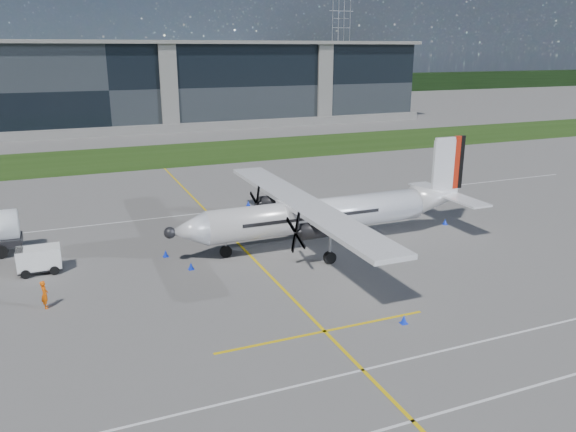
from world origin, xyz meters
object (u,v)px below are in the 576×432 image
object	(u,v)px
turboprop_aircraft	(329,195)
safety_cone_stbdwing	(248,203)
safety_cone_tail	(445,222)
pylon_east	(341,46)
safety_cone_portwing	(404,319)
safety_cone_nose_stbd	(166,253)
ground_crew_person	(44,292)
baggage_tug	(39,260)
safety_cone_nose_port	(191,266)

from	to	relation	value
turboprop_aircraft	safety_cone_stbdwing	size ratio (longest dim) A/B	50.22
safety_cone_stbdwing	safety_cone_tail	distance (m)	17.95
turboprop_aircraft	safety_cone_stbdwing	bearing A→B (deg)	100.39
pylon_east	safety_cone_portwing	size ratio (longest dim) A/B	60.00
safety_cone_stbdwing	safety_cone_nose_stbd	bearing A→B (deg)	-132.67
pylon_east	ground_crew_person	size ratio (longest dim) A/B	15.74
pylon_east	baggage_tug	size ratio (longest dim) A/B	10.40
safety_cone_nose_stbd	safety_cone_tail	distance (m)	23.24
baggage_tug	pylon_east	bearing A→B (deg)	55.89
safety_cone_portwing	baggage_tug	bearing A→B (deg)	139.88
ground_crew_person	safety_cone_stbdwing	bearing A→B (deg)	-53.11
turboprop_aircraft	safety_cone_stbdwing	xyz separation A→B (m)	(-2.26, 12.33, -3.52)
turboprop_aircraft	baggage_tug	bearing A→B (deg)	174.28
ground_crew_person	safety_cone_nose_stbd	xyz separation A→B (m)	(7.87, 5.62, -0.70)
baggage_tug	safety_cone_stbdwing	world-z (taller)	baggage_tug
turboprop_aircraft	safety_cone_portwing	distance (m)	13.90
safety_cone_nose_port	safety_cone_nose_stbd	size ratio (longest dim) A/B	1.00
pylon_east	safety_cone_stbdwing	bearing A→B (deg)	-120.70
safety_cone_stbdwing	baggage_tug	bearing A→B (deg)	-150.14
safety_cone_nose_port	safety_cone_tail	distance (m)	22.14
ground_crew_person	safety_cone_portwing	xyz separation A→B (m)	(17.84, -9.43, -0.70)
ground_crew_person	safety_cone_stbdwing	xyz separation A→B (m)	(17.61, 16.19, -0.70)
baggage_tug	safety_cone_nose_port	bearing A→B (deg)	-19.53
pylon_east	ground_crew_person	world-z (taller)	pylon_east
ground_crew_person	safety_cone_nose_stbd	distance (m)	9.70
safety_cone_nose_port	safety_cone_nose_stbd	bearing A→B (deg)	110.22
turboprop_aircraft	safety_cone_tail	xyz separation A→B (m)	(11.20, 0.45, -3.52)
baggage_tug	safety_cone_stbdwing	bearing A→B (deg)	29.86
ground_crew_person	safety_cone_tail	xyz separation A→B (m)	(31.07, 4.31, -0.70)
pylon_east	safety_cone_nose_stbd	xyz separation A→B (m)	(-87.63, -141.77, -14.75)
safety_cone_stbdwing	safety_cone_nose_stbd	size ratio (longest dim) A/B	1.00
safety_cone_stbdwing	safety_cone_tail	world-z (taller)	same
pylon_east	safety_cone_nose_stbd	distance (m)	167.32
pylon_east	safety_cone_tail	bearing A→B (deg)	-114.24
safety_cone_tail	baggage_tug	bearing A→B (deg)	177.13
safety_cone_portwing	safety_cone_nose_port	bearing A→B (deg)	126.37
turboprop_aircraft	safety_cone_nose_port	distance (m)	11.50
ground_crew_person	safety_cone_nose_port	size ratio (longest dim) A/B	3.81
baggage_tug	safety_cone_nose_stbd	distance (m)	8.24
ground_crew_person	safety_cone_nose_port	distance (m)	9.38
safety_cone_portwing	safety_cone_tail	bearing A→B (deg)	46.08
pylon_east	safety_cone_tail	distance (m)	157.62
safety_cone_stbdwing	turboprop_aircraft	bearing A→B (deg)	-79.61
turboprop_aircraft	safety_cone_tail	bearing A→B (deg)	2.31
safety_cone_portwing	turboprop_aircraft	bearing A→B (deg)	81.28
baggage_tug	safety_cone_portwing	size ratio (longest dim) A/B	5.77
pylon_east	safety_cone_portwing	distance (m)	175.62
baggage_tug	turboprop_aircraft	bearing A→B (deg)	-5.72
ground_crew_person	safety_cone_stbdwing	size ratio (longest dim) A/B	3.81
safety_cone_portwing	pylon_east	bearing A→B (deg)	63.65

